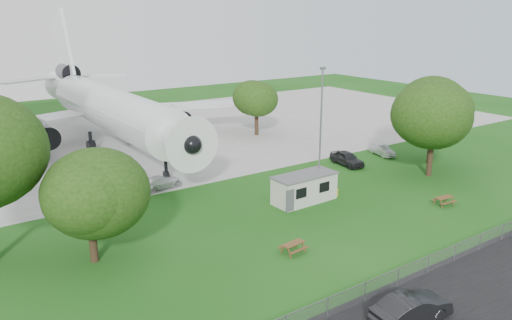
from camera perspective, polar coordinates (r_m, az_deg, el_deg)
ground at (r=39.27m, az=4.11°, el=-8.83°), size 160.00×160.00×0.00m
asphalt_strip at (r=31.52m, az=19.68°, el=-16.64°), size 120.00×8.00×0.02m
concrete_apron at (r=71.29m, az=-15.32°, el=2.22°), size 120.00×46.00×0.03m
airliner at (r=67.62m, az=-16.63°, el=5.94°), size 46.36×47.73×17.69m
site_cabin at (r=46.14m, az=5.57°, el=-3.20°), size 6.79×2.88×2.62m
picnic_west at (r=37.00m, az=4.26°, el=-10.50°), size 1.97×1.70×0.76m
picnic_east at (r=48.65m, az=20.63°, el=-4.81°), size 1.90×1.62×0.76m
fence at (r=33.29m, az=14.69°, el=-14.31°), size 58.00×0.04×1.30m
lamp_mast at (r=46.84m, az=7.38°, el=3.02°), size 0.16×0.16×12.00m
tree_west_small at (r=35.57m, az=-18.63°, el=-3.74°), size 7.76×7.76×8.87m
tree_east_front at (r=55.15m, az=19.74°, el=5.00°), size 8.18×8.18×10.84m
tree_east_back at (r=60.17m, az=19.68°, el=5.48°), size 8.31×8.31×10.49m
tree_far_apron at (r=70.69m, az=0.06°, el=7.23°), size 5.85×5.85×8.44m
car_centre_sedan at (r=30.39m, az=17.35°, el=-15.94°), size 5.10×2.22×1.63m
car_ne_hatch at (r=58.01m, az=10.35°, el=0.17°), size 2.35×4.84×1.59m
car_ne_sedan at (r=63.01m, az=14.20°, el=1.08°), size 2.19×4.10×1.28m
car_apron_van at (r=50.37m, az=-10.92°, el=-2.53°), size 4.67×2.44×1.29m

